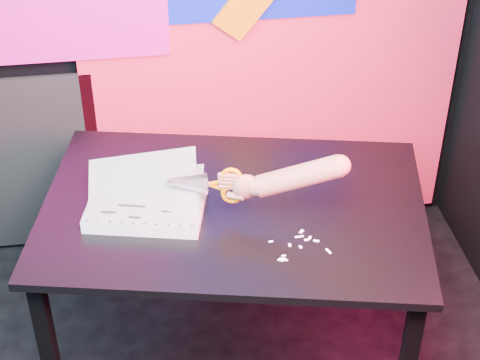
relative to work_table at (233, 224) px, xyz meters
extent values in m
cube|color=red|center=(0.28, 0.79, 0.18)|extent=(1.60, 0.02, 1.60)
cube|color=black|center=(-0.66, -0.24, -0.31)|extent=(0.06, 0.06, 0.72)
cube|color=black|center=(-0.50, 0.49, -0.31)|extent=(0.06, 0.06, 0.72)
cube|color=black|center=(0.66, 0.24, -0.31)|extent=(0.06, 0.06, 0.72)
cube|color=black|center=(0.00, 0.00, 0.07)|extent=(1.46, 1.12, 0.03)
cube|color=silver|center=(-0.29, 0.02, 0.10)|extent=(0.44, 0.36, 0.05)
cube|color=silver|center=(-0.29, 0.02, 0.13)|extent=(0.43, 0.36, 0.00)
cube|color=silver|center=(-0.29, 0.02, 0.13)|extent=(0.41, 0.34, 0.12)
cube|color=silver|center=(-0.30, 0.03, 0.16)|extent=(0.38, 0.30, 0.20)
cylinder|color=black|center=(-0.49, -0.07, 0.13)|extent=(0.01, 0.01, 0.00)
cylinder|color=black|center=(-0.45, -0.08, 0.13)|extent=(0.01, 0.01, 0.00)
cylinder|color=black|center=(-0.42, -0.09, 0.13)|extent=(0.01, 0.01, 0.00)
cylinder|color=black|center=(-0.38, -0.10, 0.13)|extent=(0.01, 0.01, 0.00)
cylinder|color=black|center=(-0.34, -0.11, 0.13)|extent=(0.01, 0.01, 0.00)
cylinder|color=black|center=(-0.30, -0.11, 0.13)|extent=(0.01, 0.01, 0.00)
cylinder|color=black|center=(-0.27, -0.12, 0.13)|extent=(0.01, 0.01, 0.00)
cylinder|color=black|center=(-0.23, -0.13, 0.13)|extent=(0.01, 0.01, 0.00)
cylinder|color=black|center=(-0.19, -0.14, 0.13)|extent=(0.01, 0.01, 0.00)
cylinder|color=black|center=(-0.15, -0.15, 0.13)|extent=(0.01, 0.01, 0.00)
cylinder|color=black|center=(-0.43, 0.18, 0.13)|extent=(0.01, 0.01, 0.00)
cylinder|color=black|center=(-0.40, 0.17, 0.13)|extent=(0.01, 0.01, 0.00)
cylinder|color=black|center=(-0.36, 0.16, 0.13)|extent=(0.01, 0.01, 0.00)
cylinder|color=black|center=(-0.32, 0.15, 0.13)|extent=(0.01, 0.01, 0.00)
cylinder|color=black|center=(-0.28, 0.15, 0.13)|extent=(0.01, 0.01, 0.00)
cylinder|color=black|center=(-0.25, 0.14, 0.13)|extent=(0.01, 0.01, 0.00)
cylinder|color=black|center=(-0.21, 0.13, 0.13)|extent=(0.01, 0.01, 0.00)
cylinder|color=black|center=(-0.17, 0.12, 0.13)|extent=(0.01, 0.01, 0.00)
cylinder|color=black|center=(-0.13, 0.11, 0.13)|extent=(0.01, 0.01, 0.00)
cylinder|color=black|center=(-0.10, 0.10, 0.13)|extent=(0.01, 0.01, 0.00)
cube|color=black|center=(-0.37, 0.09, 0.13)|extent=(0.07, 0.03, 0.00)
cube|color=black|center=(-0.27, 0.04, 0.13)|extent=(0.05, 0.02, 0.00)
cube|color=black|center=(-0.34, -0.01, 0.13)|extent=(0.09, 0.03, 0.00)
cube|color=black|center=(-0.23, -0.06, 0.13)|extent=(0.04, 0.02, 0.00)
cube|color=black|center=(-0.42, -0.04, 0.13)|extent=(0.05, 0.02, 0.00)
cube|color=black|center=(-0.23, 0.08, 0.13)|extent=(0.06, 0.02, 0.00)
cube|color=black|center=(-0.34, -0.08, 0.13)|extent=(0.04, 0.02, 0.00)
cube|color=silver|center=(-0.15, -0.02, 0.23)|extent=(0.13, 0.04, 0.05)
cube|color=silver|center=(-0.15, -0.02, 0.19)|extent=(0.13, 0.04, 0.05)
cylinder|color=silver|center=(-0.09, -0.04, 0.21)|extent=(0.02, 0.02, 0.01)
cube|color=#FE7A00|center=(-0.07, -0.05, 0.20)|extent=(0.05, 0.02, 0.02)
cube|color=#FE7A00|center=(-0.07, -0.05, 0.22)|extent=(0.05, 0.02, 0.02)
torus|color=#FE7A00|center=(-0.01, -0.06, 0.24)|extent=(0.07, 0.03, 0.07)
torus|color=#FE7A00|center=(-0.01, -0.06, 0.18)|extent=(0.07, 0.03, 0.07)
ellipsoid|color=#985042|center=(0.03, -0.07, 0.21)|extent=(0.09, 0.05, 0.09)
cylinder|color=#985042|center=(-0.01, -0.06, 0.21)|extent=(0.07, 0.03, 0.02)
cylinder|color=#985042|center=(-0.01, -0.06, 0.22)|extent=(0.07, 0.03, 0.02)
cylinder|color=#985042|center=(-0.01, -0.06, 0.24)|extent=(0.06, 0.03, 0.02)
cylinder|color=#985042|center=(-0.01, -0.06, 0.25)|extent=(0.05, 0.03, 0.02)
cylinder|color=#985042|center=(0.00, -0.08, 0.18)|extent=(0.06, 0.05, 0.03)
cylinder|color=#985042|center=(0.07, -0.08, 0.21)|extent=(0.07, 0.07, 0.06)
cylinder|color=#985042|center=(0.20, -0.12, 0.27)|extent=(0.29, 0.14, 0.17)
sphere|color=#985042|center=(0.32, -0.15, 0.32)|extent=(0.07, 0.07, 0.07)
cube|color=white|center=(0.12, -0.29, 0.08)|extent=(0.01, 0.01, 0.00)
cube|color=white|center=(0.19, -0.19, 0.08)|extent=(0.03, 0.01, 0.00)
cube|color=white|center=(0.22, -0.21, 0.08)|extent=(0.02, 0.02, 0.00)
cube|color=white|center=(0.12, -0.28, 0.08)|extent=(0.02, 0.01, 0.00)
cube|color=white|center=(0.12, -0.30, 0.08)|extent=(0.03, 0.02, 0.00)
cube|color=white|center=(0.21, -0.21, 0.08)|extent=(0.01, 0.01, 0.00)
cube|color=white|center=(0.18, -0.25, 0.08)|extent=(0.01, 0.02, 0.00)
cube|color=white|center=(0.09, -0.21, 0.08)|extent=(0.02, 0.01, 0.00)
cube|color=white|center=(0.27, -0.28, 0.08)|extent=(0.02, 0.03, 0.00)
cube|color=white|center=(0.15, -0.23, 0.08)|extent=(0.01, 0.02, 0.00)
cube|color=white|center=(0.11, -0.30, 0.08)|extent=(0.02, 0.02, 0.00)
cube|color=white|center=(0.24, -0.22, 0.08)|extent=(0.02, 0.02, 0.00)
cube|color=white|center=(0.20, -0.17, 0.08)|extent=(0.02, 0.02, 0.00)
camera|label=1|loc=(-0.28, -2.14, 1.76)|focal=60.00mm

